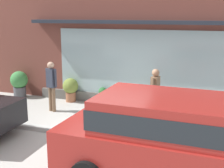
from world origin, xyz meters
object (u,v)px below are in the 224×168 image
Objects in this scene: fire_hydrant at (123,112)px; pedestrian_with_handbag at (155,92)px; potted_plant_doorstep at (19,83)px; potted_plant_low_front at (71,88)px; potted_plant_by_entrance at (145,100)px; pedestrian_passerby at (51,83)px; potted_plant_window_right at (103,95)px; parked_car_red at (169,136)px.

fire_hydrant is 1.10m from pedestrian_with_handbag.
fire_hydrant is at bearing -20.25° from potted_plant_doorstep.
potted_plant_by_entrance is at bearing -5.24° from potted_plant_low_front.
pedestrian_with_handbag is 1.25m from potted_plant_by_entrance.
fire_hydrant is at bearing 3.87° from pedestrian_passerby.
potted_plant_low_front is at bearing 104.30° from pedestrian_passerby.
potted_plant_low_front is (-2.87, 0.26, 0.12)m from potted_plant_by_entrance.
pedestrian_passerby is 2.47m from potted_plant_doorstep.
potted_plant_low_front is at bearing 2.03° from potted_plant_doorstep.
pedestrian_with_handbag reaches higher than potted_plant_by_entrance.
potted_plant_doorstep is at bearing 177.89° from potted_plant_by_entrance.
potted_plant_low_front is (-1.24, -0.07, 0.18)m from potted_plant_window_right.
potted_plant_by_entrance is 2.89m from potted_plant_low_front.
potted_plant_low_front is at bearing -101.06° from pedestrian_with_handbag.
potted_plant_low_front is (0.05, 1.26, -0.47)m from pedestrian_passerby.
potted_plant_low_front is (-2.62, 1.85, 0.08)m from fire_hydrant.
potted_plant_by_entrance is 0.77× the size of potted_plant_low_front.
pedestrian_with_handbag is 0.98× the size of pedestrian_passerby.
potted_plant_doorstep is at bearing 167.40° from pedestrian_passerby.
potted_plant_by_entrance reaches higher than potted_plant_window_right.
pedestrian_passerby is (-2.67, 0.59, 0.55)m from fire_hydrant.
pedestrian_with_handbag reaches higher than potted_plant_low_front.
parked_car_red is 4.50m from potted_plant_by_entrance.
pedestrian_with_handbag is 3.44m from pedestrian_passerby.
pedestrian_passerby is at bearing -134.07° from potted_plant_window_right.
parked_car_red is 7.08× the size of potted_plant_window_right.
potted_plant_doorstep is 2.18m from potted_plant_low_front.
parked_car_red is (1.71, -2.64, 0.54)m from fire_hydrant.
potted_plant_by_entrance is (0.25, 1.58, -0.04)m from fire_hydrant.
potted_plant_by_entrance is (5.05, -0.19, -0.18)m from potted_plant_doorstep.
fire_hydrant is at bearing -54.15° from potted_plant_window_right.
potted_plant_window_right is 3.43m from potted_plant_doorstep.
potted_plant_doorstep is (-3.41, -0.15, 0.25)m from potted_plant_window_right.
potted_plant_low_front is at bearing 174.76° from potted_plant_by_entrance.
potted_plant_low_front reaches higher than potted_plant_window_right.
potted_plant_low_front is at bearing -176.80° from potted_plant_window_right.
pedestrian_passerby is 5.44m from parked_car_red.
fire_hydrant is at bearing -43.14° from pedestrian_with_handbag.
potted_plant_by_entrance is (-1.45, 4.22, -0.58)m from parked_car_red.
potted_plant_doorstep reaches higher than potted_plant_window_right.
pedestrian_passerby is at bearing 167.50° from fire_hydrant.
potted_plant_doorstep is (-6.50, 4.41, -0.39)m from parked_car_red.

